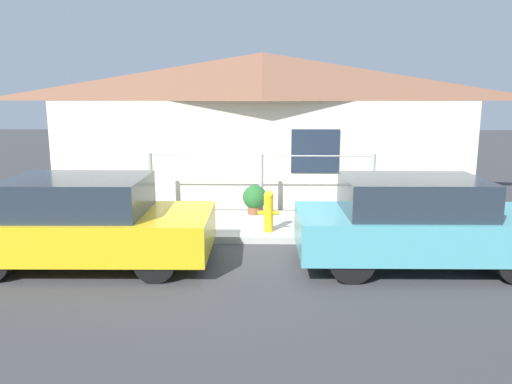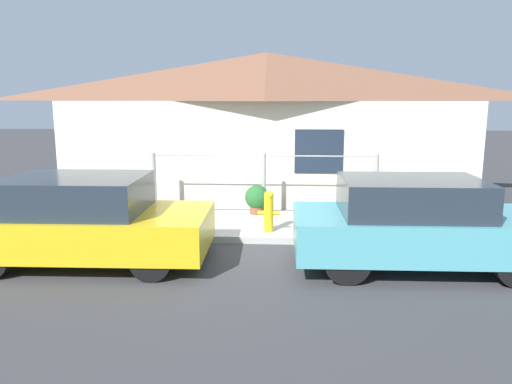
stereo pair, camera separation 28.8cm
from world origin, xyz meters
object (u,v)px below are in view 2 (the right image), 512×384
Objects in this scene: fire_hydrant at (269,210)px; potted_plant_by_fence at (114,203)px; potted_plant_corner at (375,204)px; car_left at (85,220)px; potted_plant_near_hydrant at (257,198)px; car_right at (417,224)px.

fire_hydrant is 3.32m from potted_plant_by_fence.
potted_plant_by_fence reaches higher than potted_plant_corner.
car_left reaches higher than fire_hydrant.
potted_plant_corner is (5.08, 2.84, -0.29)m from car_left.
potted_plant_near_hydrant is 2.98m from potted_plant_by_fence.
car_right is at bearing -87.69° from potted_plant_corner.
potted_plant_near_hydrant is at bearing 101.71° from fire_hydrant.
car_right is 4.93× the size of fire_hydrant.
car_right is at bearing -33.10° from fire_hydrant.
potted_plant_near_hydrant is (-2.61, 2.93, -0.24)m from car_right.
potted_plant_near_hydrant reaches higher than potted_plant_by_fence.
potted_plant_by_fence is at bearing -174.84° from potted_plant_corner.
fire_hydrant is 2.58m from potted_plant_corner.
car_right is 7.66× the size of potted_plant_corner.
car_left is at bearing 179.42° from car_right.
potted_plant_near_hydrant is (2.58, 2.93, -0.22)m from car_left.
potted_plant_near_hydrant is at bearing 47.65° from car_left.
car_right is 6.16× the size of potted_plant_near_hydrant.
potted_plant_near_hydrant is at bearing 178.11° from potted_plant_corner.
fire_hydrant is at bearing 146.32° from car_right.
potted_plant_near_hydrant is at bearing 11.07° from potted_plant_by_fence.
fire_hydrant is at bearing -14.68° from potted_plant_by_fence.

